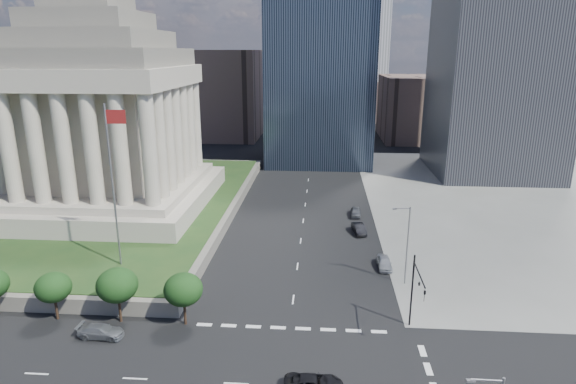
# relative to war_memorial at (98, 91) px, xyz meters

# --- Properties ---
(ground) EXTENTS (500.00, 500.00, 0.00)m
(ground) POSITION_rel_war_memorial_xyz_m (34.00, 52.00, -21.40)
(ground) COLOR black
(ground) RESTS_ON ground
(sidewalk_ne) EXTENTS (68.00, 90.00, 0.03)m
(sidewalk_ne) POSITION_rel_war_memorial_xyz_m (80.00, 12.00, -21.38)
(sidewalk_ne) COLOR slate
(sidewalk_ne) RESTS_ON ground
(plaza_terrace) EXTENTS (66.00, 70.00, 1.80)m
(plaza_terrace) POSITION_rel_war_memorial_xyz_m (-11.00, 2.00, -20.50)
(plaza_terrace) COLOR #635E55
(plaza_terrace) RESTS_ON ground
(plaza_lawn) EXTENTS (64.00, 68.00, 0.10)m
(plaza_lawn) POSITION_rel_war_memorial_xyz_m (-11.00, 2.00, -19.55)
(plaza_lawn) COLOR #1C3917
(plaza_lawn) RESTS_ON plaza_terrace
(war_memorial) EXTENTS (34.00, 34.00, 39.00)m
(war_memorial) POSITION_rel_war_memorial_xyz_m (0.00, 0.00, 0.00)
(war_memorial) COLOR #A19987
(war_memorial) RESTS_ON plaza_lawn
(flagpole) EXTENTS (2.52, 0.24, 20.00)m
(flagpole) POSITION_rel_war_memorial_xyz_m (12.17, -24.00, -8.29)
(flagpole) COLOR slate
(flagpole) RESTS_ON plaza_lawn
(midrise_glass) EXTENTS (26.00, 26.00, 60.00)m
(midrise_glass) POSITION_rel_war_memorial_xyz_m (36.00, 47.00, 8.60)
(midrise_glass) COLOR black
(midrise_glass) RESTS_ON ground
(building_filler_ne) EXTENTS (20.00, 30.00, 20.00)m
(building_filler_ne) POSITION_rel_war_memorial_xyz_m (66.00, 82.00, -11.40)
(building_filler_ne) COLOR brown
(building_filler_ne) RESTS_ON ground
(building_filler_nw) EXTENTS (24.00, 30.00, 28.00)m
(building_filler_nw) POSITION_rel_war_memorial_xyz_m (4.00, 82.00, -7.40)
(building_filler_nw) COLOR brown
(building_filler_nw) RESTS_ON ground
(traffic_signal_ne) EXTENTS (0.30, 5.74, 8.00)m
(traffic_signal_ne) POSITION_rel_war_memorial_xyz_m (46.50, -34.30, -16.15)
(traffic_signal_ne) COLOR black
(traffic_signal_ne) RESTS_ON ground
(street_lamp_north) EXTENTS (2.13, 0.22, 10.00)m
(street_lamp_north) POSITION_rel_war_memorial_xyz_m (47.33, -23.00, -15.74)
(street_lamp_north) COLOR slate
(street_lamp_north) RESTS_ON ground
(pickup_truck) EXTENTS (5.15, 2.49, 1.41)m
(pickup_truck) POSITION_rel_war_memorial_xyz_m (36.72, -43.45, -20.69)
(pickup_truck) COLOR black
(pickup_truck) RESTS_ON ground
(suv_grey) EXTENTS (2.02, 4.68, 1.34)m
(suv_grey) POSITION_rel_war_memorial_xyz_m (15.21, -37.00, -20.73)
(suv_grey) COLOR slate
(suv_grey) RESTS_ON ground
(parked_sedan_near) EXTENTS (4.46, 1.83, 1.52)m
(parked_sedan_near) POSITION_rel_war_memorial_xyz_m (45.50, -18.64, -20.64)
(parked_sedan_near) COLOR #9FA1A7
(parked_sedan_near) RESTS_ON ground
(parked_sedan_mid) EXTENTS (4.75, 2.35, 1.50)m
(parked_sedan_mid) POSITION_rel_war_memorial_xyz_m (43.00, -6.16, -20.65)
(parked_sedan_mid) COLOR black
(parked_sedan_mid) RESTS_ON ground
(parked_sedan_far) EXTENTS (1.95, 4.44, 1.49)m
(parked_sedan_far) POSITION_rel_war_memorial_xyz_m (43.00, 2.11, -20.66)
(parked_sedan_far) COLOR #4C4F53
(parked_sedan_far) RESTS_ON ground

